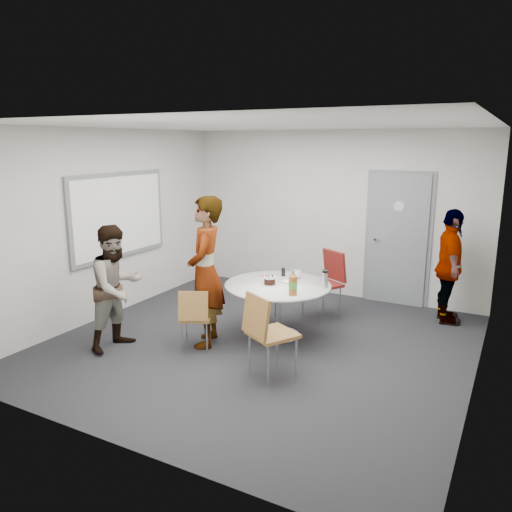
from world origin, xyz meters
The scene contains 15 objects.
floor centered at (0.00, 0.00, 0.00)m, with size 5.00×5.00×0.00m, color black.
ceiling centered at (0.00, 0.00, 2.70)m, with size 5.00×5.00×0.00m, color silver.
wall_back centered at (0.00, 2.50, 1.35)m, with size 5.00×5.00×0.00m, color #B8B6AE.
wall_left centered at (-2.50, 0.00, 1.35)m, with size 5.00×5.00×0.00m, color #B8B6AE.
wall_right centered at (2.50, 0.00, 1.35)m, with size 5.00×5.00×0.00m, color #B8B6AE.
wall_front centered at (0.00, -2.50, 1.35)m, with size 5.00×5.00×0.00m, color #B8B6AE.
door centered at (1.10, 2.48, 1.03)m, with size 1.02×0.17×2.12m.
whiteboard centered at (-2.46, 0.20, 1.45)m, with size 0.04×1.90×1.25m.
table centered at (0.10, 0.33, 0.62)m, with size 1.37×1.37×1.02m.
chair_near_left centered at (-0.61, -0.55, 0.47)m, with size 0.51×0.52×0.78m.
chair_near_right centered at (0.48, -0.81, 0.58)m, with size 0.62×0.64×0.95m.
chair_far centered at (0.38, 1.36, 0.60)m, with size 0.65×0.67×0.98m.
person_main centered at (-0.60, -0.31, 0.94)m, with size 0.69×0.45×1.88m, color #A5C6EA.
person_left centered at (-1.51, -0.91, 0.77)m, with size 0.75×0.59×1.55m, color white.
person_right centered at (1.95, 1.95, 0.81)m, with size 0.95×0.40×1.62m, color black.
Camera 1 is at (2.76, -5.26, 2.51)m, focal length 35.00 mm.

